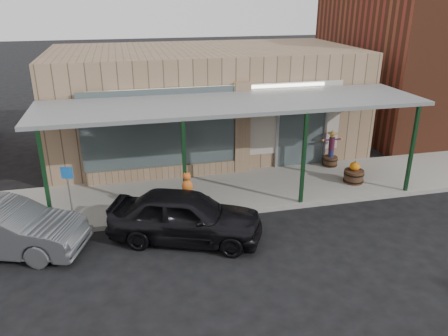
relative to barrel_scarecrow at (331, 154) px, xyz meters
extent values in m
plane|color=black|center=(-4.09, -4.80, -0.62)|extent=(120.00, 120.00, 0.00)
cube|color=gray|center=(-4.09, -1.20, -0.54)|extent=(40.00, 3.20, 0.15)
cube|color=#94765A|center=(-4.09, 3.40, 1.48)|extent=(12.00, 6.00, 4.20)
cube|color=#4A575A|center=(-6.29, 0.25, 1.28)|extent=(5.20, 0.06, 2.80)
cube|color=#4A575A|center=(-1.09, 0.38, 0.88)|extent=(1.80, 0.06, 2.80)
cube|color=#94765A|center=(-3.39, 0.30, 1.08)|extent=(0.55, 0.30, 3.40)
cube|color=#94765A|center=(-6.29, 0.30, -0.27)|extent=(5.20, 0.30, 0.50)
cube|color=#B6ADA1|center=(-4.09, 0.37, 1.38)|extent=(9.00, 0.02, 2.60)
cube|color=white|center=(-4.09, 0.34, 2.58)|extent=(7.50, 0.03, 0.10)
cube|color=slate|center=(-4.09, -1.20, 2.43)|extent=(12.00, 3.00, 0.12)
cube|color=black|center=(-9.59, -2.65, 0.93)|extent=(0.10, 0.10, 2.95)
cube|color=black|center=(-5.89, -2.65, 0.93)|extent=(0.10, 0.10, 2.95)
cube|color=black|center=(-2.29, -2.65, 0.93)|extent=(0.10, 0.10, 2.95)
cube|color=black|center=(1.41, -2.65, 0.93)|extent=(0.10, 0.10, 2.95)
cylinder|color=#4E301F|center=(0.00, 0.00, -0.29)|extent=(0.56, 0.56, 0.36)
cylinder|color=navy|center=(0.00, 0.00, 0.02)|extent=(0.21, 0.21, 0.27)
cylinder|color=maroon|center=(0.00, 0.00, 0.40)|extent=(0.23, 0.23, 0.49)
sphere|color=#D4AD51|center=(0.00, 0.00, 0.74)|extent=(0.20, 0.20, 0.20)
cone|color=#D4AD51|center=(0.00, 0.00, 0.85)|extent=(0.32, 0.32, 0.12)
cylinder|color=#4E301F|center=(0.07, -1.63, -0.25)|extent=(0.87, 0.87, 0.44)
ellipsoid|color=orange|center=(0.07, -1.63, 0.12)|extent=(0.35, 0.35, 0.29)
cylinder|color=#4C471E|center=(0.07, -1.63, 0.28)|extent=(0.04, 0.04, 0.07)
cylinder|color=gray|center=(-9.09, -2.24, 0.18)|extent=(0.05, 0.05, 1.30)
cube|color=blue|center=(-9.09, -2.24, 1.00)|extent=(0.33, 0.13, 0.34)
imported|color=black|center=(-6.06, -3.77, 0.08)|extent=(4.40, 3.01, 1.39)
ellipsoid|color=orange|center=(-5.86, -2.92, 0.55)|extent=(0.31, 0.26, 0.40)
sphere|color=orange|center=(-5.86, -2.88, 0.83)|extent=(0.23, 0.23, 0.23)
cylinder|color=#166725|center=(-5.86, -2.92, 0.71)|extent=(0.15, 0.15, 0.02)
imported|color=#4D5054|center=(-10.66, -3.31, 0.06)|extent=(4.36, 2.68, 1.36)
camera|label=1|loc=(-7.46, -14.01, 5.56)|focal=35.00mm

